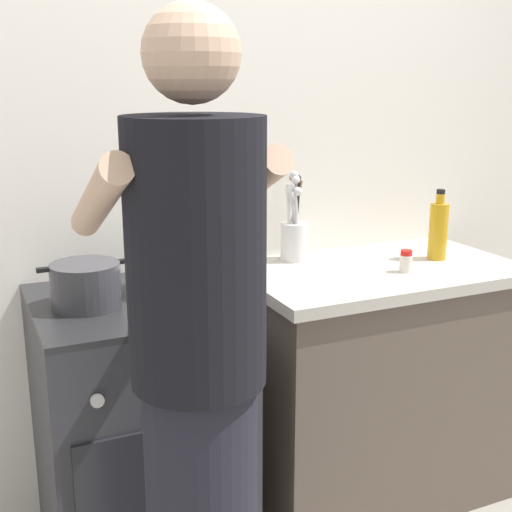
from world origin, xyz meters
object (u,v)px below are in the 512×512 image
object	(u,v)px
oil_bottle	(438,230)
spice_bottle	(406,261)
mixing_bowl	(173,276)
utensil_crock	(294,233)
person	(199,396)
stove_range	(139,432)
pot	(86,285)

from	to	relation	value
oil_bottle	spice_bottle	bearing A→B (deg)	-154.87
mixing_bowl	spice_bottle	size ratio (longest dim) A/B	3.44
utensil_crock	person	xyz separation A→B (m)	(-0.67, -0.83, -0.14)
spice_bottle	person	bearing A→B (deg)	-150.96
stove_range	utensil_crock	bearing A→B (deg)	17.65
spice_bottle	oil_bottle	bearing A→B (deg)	25.13
pot	mixing_bowl	distance (m)	0.28
pot	stove_range	bearing A→B (deg)	4.64
mixing_bowl	utensil_crock	size ratio (longest dim) A/B	0.81
mixing_bowl	oil_bottle	distance (m)	1.02
person	stove_range	bearing A→B (deg)	89.24
mixing_bowl	person	xyz separation A→B (m)	(-0.15, -0.65, -0.09)
oil_bottle	person	xyz separation A→B (m)	(-1.16, -0.63, -0.15)
mixing_bowl	spice_bottle	world-z (taller)	mixing_bowl
spice_bottle	pot	bearing A→B (deg)	175.71
stove_range	mixing_bowl	xyz separation A→B (m)	(0.14, 0.03, 0.50)
oil_bottle	mixing_bowl	bearing A→B (deg)	178.68
stove_range	person	bearing A→B (deg)	-90.76
spice_bottle	stove_range	bearing A→B (deg)	174.39
stove_range	utensil_crock	distance (m)	0.89
utensil_crock	person	world-z (taller)	person
utensil_crock	spice_bottle	bearing A→B (deg)	-47.13
spice_bottle	oil_bottle	distance (m)	0.25
oil_bottle	pot	bearing A→B (deg)	-179.16
utensil_crock	oil_bottle	world-z (taller)	utensil_crock
utensil_crock	oil_bottle	size ratio (longest dim) A/B	1.27
spice_bottle	person	size ratio (longest dim) A/B	0.05
stove_range	utensil_crock	xyz separation A→B (m)	(0.66, 0.21, 0.55)
stove_range	oil_bottle	xyz separation A→B (m)	(1.16, 0.01, 0.56)
person	pot	bearing A→B (deg)	102.22
stove_range	pot	size ratio (longest dim) A/B	3.34
pot	utensil_crock	distance (m)	0.83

